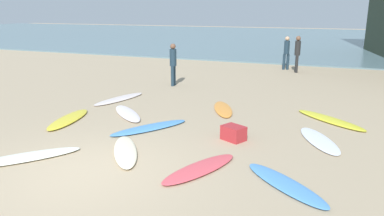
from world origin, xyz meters
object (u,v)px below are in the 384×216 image
(beachgoer_mid, at_px, (173,62))
(surfboard_2, at_px, (22,158))
(surfboard_1, at_px, (68,119))
(surfboard_7, at_px, (223,109))
(beach_cooler, at_px, (234,133))
(beachgoer_near, at_px, (287,51))
(beachgoer_far, at_px, (297,52))
(surfboard_8, at_px, (285,184))
(surfboard_9, at_px, (330,120))
(surfboard_0, at_px, (150,128))
(surfboard_10, at_px, (127,113))
(surfboard_6, at_px, (319,140))
(surfboard_5, at_px, (200,168))
(surfboard_3, at_px, (125,151))
(surfboard_4, at_px, (119,99))

(beachgoer_mid, bearing_deg, surfboard_2, -4.79)
(surfboard_1, bearing_deg, surfboard_7, -156.29)
(surfboard_7, distance_m, beach_cooler, 2.81)
(beachgoer_near, bearing_deg, surfboard_7, 68.33)
(surfboard_7, distance_m, beachgoer_far, 8.50)
(surfboard_8, height_order, surfboard_9, surfboard_8)
(surfboard_8, bearing_deg, surfboard_2, -40.92)
(surfboard_8, bearing_deg, beach_cooler, -102.43)
(surfboard_1, distance_m, surfboard_9, 7.60)
(surfboard_0, height_order, surfboard_10, surfboard_10)
(surfboard_6, height_order, beachgoer_near, beachgoer_near)
(surfboard_1, xyz_separation_m, surfboard_2, (1.01, -2.69, -0.00))
(surfboard_5, bearing_deg, surfboard_10, 162.07)
(beach_cooler, bearing_deg, beachgoer_mid, 127.09)
(surfboard_9, relative_size, beachgoer_mid, 1.38)
(surfboard_1, height_order, beachgoer_far, beachgoer_far)
(surfboard_7, xyz_separation_m, surfboard_10, (-2.57, -1.61, 0.01))
(surfboard_0, xyz_separation_m, surfboard_6, (4.32, 0.70, -0.01))
(surfboard_1, xyz_separation_m, beachgoer_mid, (0.72, 5.74, 0.94))
(surfboard_1, bearing_deg, surfboard_10, -149.32)
(surfboard_3, height_order, surfboard_8, surfboard_3)
(surfboard_8, height_order, beachgoer_far, beachgoer_far)
(surfboard_7, relative_size, beachgoer_far, 1.09)
(surfboard_3, distance_m, surfboard_9, 6.03)
(surfboard_4, bearing_deg, surfboard_3, -43.89)
(surfboard_6, distance_m, surfboard_10, 5.63)
(surfboard_2, bearing_deg, surfboard_1, -29.43)
(surfboard_2, distance_m, beachgoer_near, 14.97)
(surfboard_6, bearing_deg, surfboard_10, 151.44)
(surfboard_0, relative_size, beach_cooler, 4.26)
(surfboard_10, bearing_deg, surfboard_6, -49.32)
(surfboard_7, relative_size, beachgoer_mid, 1.13)
(surfboard_2, bearing_deg, surfboard_0, -78.40)
(surfboard_9, distance_m, surfboard_10, 6.02)
(surfboard_0, bearing_deg, surfboard_3, 131.62)
(surfboard_2, distance_m, surfboard_9, 8.17)
(surfboard_2, bearing_deg, beachgoer_mid, -48.07)
(beachgoer_near, relative_size, beachgoer_mid, 0.99)
(surfboard_4, relative_size, surfboard_9, 0.96)
(surfboard_8, bearing_deg, surfboard_10, -79.98)
(surfboard_0, relative_size, surfboard_9, 0.95)
(surfboard_7, xyz_separation_m, surfboard_8, (2.63, -4.62, 0.01))
(surfboard_0, distance_m, beachgoer_mid, 5.92)
(surfboard_7, xyz_separation_m, beachgoer_near, (0.66, 9.05, 0.94))
(surfboard_1, height_order, beachgoer_near, beachgoer_near)
(surfboard_0, height_order, surfboard_4, surfboard_0)
(surfboard_0, relative_size, surfboard_8, 1.12)
(surfboard_4, relative_size, surfboard_10, 1.13)
(beachgoer_far, bearing_deg, beachgoer_mid, -48.70)
(surfboard_3, relative_size, surfboard_8, 0.98)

